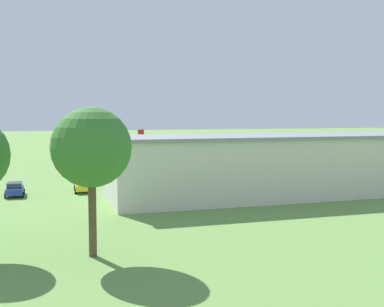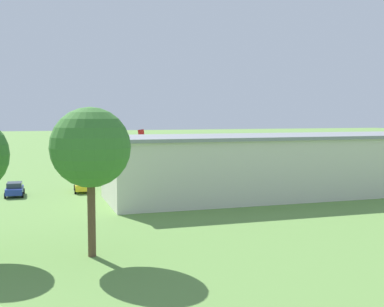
# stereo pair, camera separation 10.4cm
# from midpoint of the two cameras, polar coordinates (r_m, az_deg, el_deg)

# --- Properties ---
(ground_plane) EXTENTS (400.00, 400.00, 0.00)m
(ground_plane) POSITION_cam_midpoint_polar(r_m,az_deg,el_deg) (90.85, -4.03, -1.32)
(ground_plane) COLOR #608C42
(hangar) EXTENTS (40.59, 11.95, 6.93)m
(hangar) POSITION_cam_midpoint_polar(r_m,az_deg,el_deg) (57.60, 10.40, -1.30)
(hangar) COLOR beige
(hangar) RESTS_ON ground_plane
(biplane) EXTENTS (7.67, 9.30, 3.94)m
(biplane) POSITION_cam_midpoint_polar(r_m,az_deg,el_deg) (87.83, -3.97, 1.41)
(biplane) COLOR #B21E1E
(car_yellow) EXTENTS (2.10, 4.52, 1.64)m
(car_yellow) POSITION_cam_midpoint_polar(r_m,az_deg,el_deg) (60.86, -12.50, -3.51)
(car_yellow) COLOR gold
(car_yellow) RESTS_ON ground_plane
(car_blue) EXTENTS (2.09, 4.06, 1.57)m
(car_blue) POSITION_cam_midpoint_polar(r_m,az_deg,el_deg) (59.69, -19.72, -3.85)
(car_blue) COLOR #23389E
(car_blue) RESTS_ON ground_plane
(person_near_hangar_door) EXTENTS (0.51, 0.51, 1.74)m
(person_near_hangar_door) POSITION_cam_midpoint_polar(r_m,az_deg,el_deg) (78.17, 19.04, -1.87)
(person_near_hangar_door) COLOR #33723F
(person_near_hangar_door) RESTS_ON ground_plane
(person_crossing_taxiway) EXTENTS (0.45, 0.45, 1.55)m
(person_crossing_taxiway) POSITION_cam_midpoint_polar(r_m,az_deg,el_deg) (80.52, 19.11, -1.77)
(person_crossing_taxiway) COLOR #B23333
(person_crossing_taxiway) RESTS_ON ground_plane
(person_beside_truck) EXTENTS (0.44, 0.44, 1.74)m
(person_beside_truck) POSITION_cam_midpoint_polar(r_m,az_deg,el_deg) (79.08, 16.58, -1.74)
(person_beside_truck) COLOR navy
(person_beside_truck) RESTS_ON ground_plane
(person_by_parked_cars) EXTENTS (0.54, 0.54, 1.77)m
(person_by_parked_cars) POSITION_cam_midpoint_polar(r_m,az_deg,el_deg) (79.16, 17.95, -1.75)
(person_by_parked_cars) COLOR #3F3F47
(person_by_parked_cars) RESTS_ON ground_plane
(person_watching_takeoff) EXTENTS (0.53, 0.53, 1.52)m
(person_watching_takeoff) POSITION_cam_midpoint_polar(r_m,az_deg,el_deg) (66.28, -8.07, -2.88)
(person_watching_takeoff) COLOR orange
(person_watching_takeoff) RESTS_ON ground_plane
(tree_by_windsock) EXTENTS (5.18, 5.18, 9.72)m
(tree_by_windsock) POSITION_cam_midpoint_polar(r_m,az_deg,el_deg) (32.48, -11.57, 0.62)
(tree_by_windsock) COLOR brown
(tree_by_windsock) RESTS_ON ground_plane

